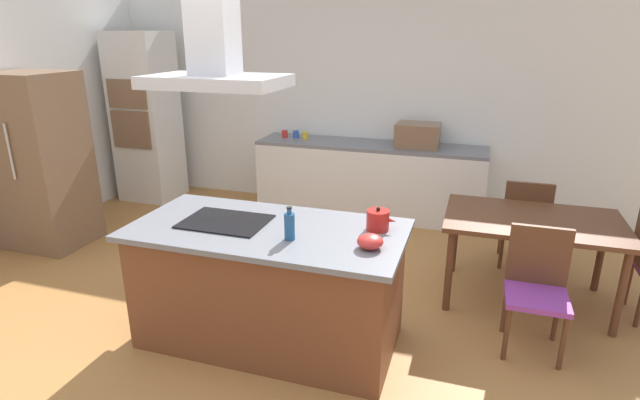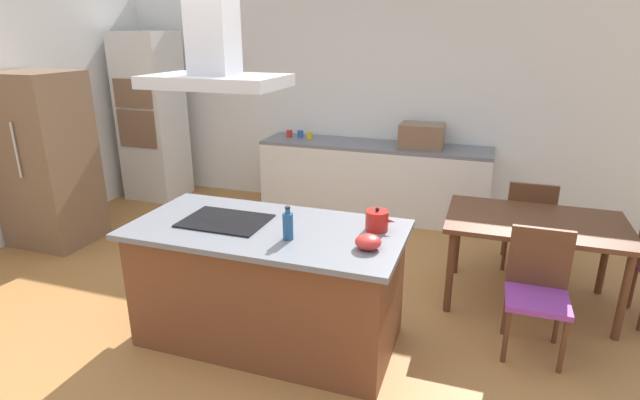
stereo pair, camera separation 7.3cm
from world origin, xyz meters
name	(u,v)px [view 1 (the left image)]	position (x,y,z in m)	size (l,w,h in m)	color
ground	(329,257)	(0.00, 1.50, 0.00)	(16.00, 16.00, 0.00)	#AD753D
wall_back	(370,102)	(0.00, 3.25, 1.35)	(7.20, 0.10, 2.70)	white
wall_left	(2,116)	(-3.45, 1.00, 1.35)	(0.10, 8.80, 2.70)	white
kitchen_island	(269,284)	(0.00, 0.00, 0.45)	(1.93, 0.96, 0.90)	brown
cooktop	(225,221)	(-0.32, 0.00, 0.91)	(0.60, 0.44, 0.01)	black
tea_kettle	(378,220)	(0.75, 0.20, 0.97)	(0.21, 0.16, 0.17)	#B21E19
olive_oil_bottle	(290,226)	(0.23, -0.15, 1.00)	(0.07, 0.07, 0.23)	navy
mixing_bowl	(370,241)	(0.76, -0.12, 0.95)	(0.17, 0.17, 0.09)	red
back_counter	(369,179)	(0.10, 2.88, 0.45)	(2.78, 0.62, 0.90)	silver
countertop_microwave	(418,135)	(0.67, 2.88, 1.04)	(0.50, 0.38, 0.28)	brown
coffee_mug_red	(285,134)	(-1.03, 2.93, 0.95)	(0.08, 0.08, 0.09)	red
coffee_mug_blue	(296,134)	(-0.88, 2.95, 0.95)	(0.08, 0.08, 0.09)	#2D56B2
coffee_mug_yellow	(305,135)	(-0.74, 2.91, 0.95)	(0.08, 0.08, 0.09)	gold
wall_oven_stack	(146,118)	(-2.90, 2.65, 1.10)	(0.70, 0.66, 2.20)	silver
refrigerator	(40,161)	(-2.98, 0.94, 0.91)	(0.80, 0.73, 1.82)	brown
dining_table	(533,228)	(1.85, 1.19, 0.67)	(1.40, 0.90, 0.75)	#59331E
chair_facing_island	(537,282)	(1.85, 0.53, 0.51)	(0.42, 0.42, 0.89)	purple
chair_facing_back_wall	(525,218)	(1.85, 1.86, 0.51)	(0.42, 0.42, 0.89)	purple
range_hood	(214,48)	(-0.32, 0.00, 2.10)	(0.90, 0.55, 0.78)	#ADADB2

